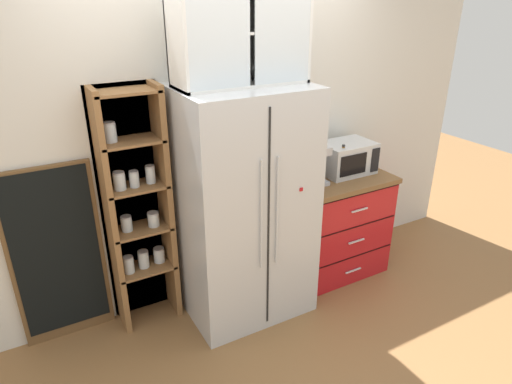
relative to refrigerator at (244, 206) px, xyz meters
name	(u,v)px	position (x,y,z in m)	size (l,w,h in m)	color
ground_plane	(245,303)	(0.00, -0.01, -0.86)	(10.61, 10.61, 0.00)	olive
wall_back_cream	(219,137)	(0.00, 0.39, 0.41)	(4.92, 0.10, 2.55)	silver
refrigerator	(244,206)	(0.00, 0.00, 0.00)	(0.90, 0.71, 1.73)	silver
pantry_shelf_column	(136,207)	(-0.71, 0.28, 0.04)	(0.47, 0.28, 1.76)	brown
counter_cabinet	(334,224)	(0.91, 0.06, -0.42)	(0.86, 0.60, 0.89)	red
microwave	(346,158)	(1.02, 0.11, 0.16)	(0.44, 0.33, 0.26)	silver
coffee_maker	(313,164)	(0.65, 0.07, 0.18)	(0.17, 0.20, 0.31)	#B7B7BC
mug_cream	(332,168)	(0.91, 0.14, 0.08)	(0.12, 0.09, 0.10)	silver
mug_charcoal	(337,171)	(0.91, 0.08, 0.07)	(0.12, 0.09, 0.08)	#2D2D33
bottle_amber	(342,164)	(0.91, 0.02, 0.15)	(0.06, 0.06, 0.28)	brown
upper_cabinet	(238,32)	(0.00, 0.05, 1.19)	(0.87, 0.32, 0.65)	silver
chalkboard_menu	(57,256)	(-1.26, 0.32, -0.21)	(0.60, 0.04, 1.29)	brown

